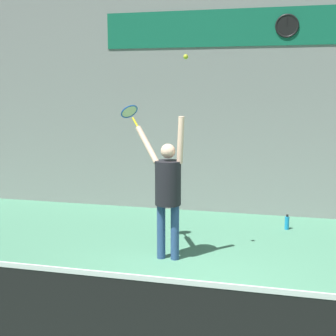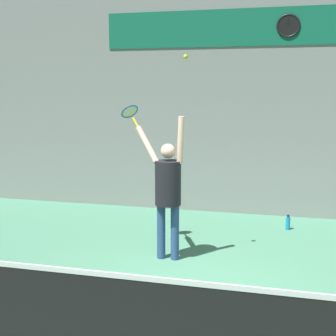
% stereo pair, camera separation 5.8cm
% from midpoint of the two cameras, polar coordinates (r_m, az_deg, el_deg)
% --- Properties ---
extents(ground_plane, '(18.00, 18.00, 0.00)m').
position_cam_midpoint_polar(ground_plane, '(5.89, 3.46, -16.55)').
color(ground_plane, '#4C8C6B').
extents(back_wall, '(18.00, 0.10, 5.00)m').
position_cam_midpoint_polar(back_wall, '(9.75, 8.62, 8.97)').
color(back_wall, gray).
rests_on(back_wall, ground_plane).
extents(sponsor_banner, '(5.47, 0.02, 0.72)m').
position_cam_midpoint_polar(sponsor_banner, '(9.76, 8.78, 16.58)').
color(sponsor_banner, '#146B4C').
extents(scoreboard_clock, '(0.45, 0.04, 0.45)m').
position_cam_midpoint_polar(scoreboard_clock, '(9.70, 14.63, 16.44)').
color(scoreboard_clock, black).
extents(court_net, '(7.11, 0.07, 1.06)m').
position_cam_midpoint_polar(court_net, '(4.42, -0.12, -18.68)').
color(court_net, '#333333').
rests_on(court_net, ground_plane).
extents(tennis_player, '(0.89, 0.57, 2.20)m').
position_cam_midpoint_polar(tennis_player, '(7.06, 0.20, -2.34)').
color(tennis_player, '#2D4C7F').
rests_on(tennis_player, ground_plane).
extents(tennis_racket, '(0.39, 0.37, 0.36)m').
position_cam_midpoint_polar(tennis_racket, '(7.56, -4.41, 6.76)').
color(tennis_racket, yellow).
extents(tennis_ball, '(0.07, 0.07, 0.07)m').
position_cam_midpoint_polar(tennis_ball, '(6.84, 2.42, 13.40)').
color(tennis_ball, '#CCDB2D').
extents(water_bottle, '(0.08, 0.08, 0.28)m').
position_cam_midpoint_polar(water_bottle, '(9.06, 14.58, -6.49)').
color(water_bottle, '#198CCC').
rests_on(water_bottle, ground_plane).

